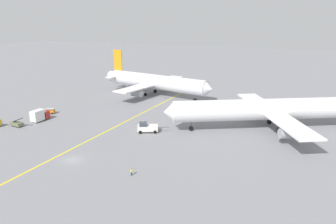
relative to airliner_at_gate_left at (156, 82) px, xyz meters
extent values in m
plane|color=gray|center=(9.10, -62.91, -5.44)|extent=(600.00, 600.00, 0.00)
cube|color=yellow|center=(5.17, -52.91, -5.44)|extent=(6.90, 119.86, 0.01)
cylinder|color=silver|center=(0.40, -0.08, 0.08)|extent=(44.98, 14.20, 5.86)
cone|color=silver|center=(23.51, -4.53, 0.08)|extent=(3.77, 5.83, 5.40)
cone|color=silver|center=(-22.52, 4.34, 0.08)|extent=(4.42, 5.29, 4.69)
cube|color=silver|center=(-1.80, 0.35, -0.80)|extent=(13.78, 40.17, 0.44)
cube|color=silver|center=(-20.07, 3.86, 0.67)|extent=(5.60, 13.37, 0.28)
cube|color=orange|center=(-19.77, 3.81, 7.42)|extent=(4.39, 1.19, 8.80)
cylinder|color=#999EA3|center=(-2.91, -10.75, -2.60)|extent=(4.62, 3.35, 2.60)
cylinder|color=#999EA3|center=(1.29, 11.07, -2.60)|extent=(4.62, 3.35, 2.60)
cylinder|color=slate|center=(-2.14, 3.87, -3.68)|extent=(0.28, 0.28, 2.24)
cylinder|color=black|center=(-2.14, 3.87, -4.79)|extent=(1.38, 0.79, 1.30)
cylinder|color=slate|center=(-3.42, -2.80, -3.68)|extent=(0.28, 0.28, 2.24)
cylinder|color=black|center=(-3.42, -2.80, -4.79)|extent=(1.38, 0.79, 1.30)
cylinder|color=slate|center=(17.95, -3.45, -3.68)|extent=(0.28, 0.28, 2.24)
cylinder|color=black|center=(17.95, -3.45, -4.79)|extent=(1.38, 0.79, 1.30)
cylinder|color=white|center=(45.11, -24.78, 0.21)|extent=(47.74, 29.74, 5.95)
cone|color=white|center=(21.61, -37.61, 0.21)|extent=(5.08, 6.15, 5.47)
cube|color=white|center=(47.35, -23.55, -0.69)|extent=(26.60, 41.49, 0.44)
cylinder|color=#999EA3|center=(40.60, -13.28, -2.49)|extent=(4.93, 4.29, 2.60)
cylinder|color=#999EA3|center=(52.35, -34.79, -2.49)|extent=(4.93, 4.29, 2.60)
cylinder|color=slate|center=(49.86, -26.06, -3.63)|extent=(0.28, 0.28, 2.32)
cylinder|color=black|center=(49.86, -26.06, -4.79)|extent=(1.40, 1.11, 1.30)
cylinder|color=slate|center=(46.60, -20.09, -3.63)|extent=(0.28, 0.28, 2.32)
cylinder|color=black|center=(46.60, -20.09, -4.79)|extent=(1.40, 1.11, 1.30)
cylinder|color=slate|center=(27.15, -34.59, -3.63)|extent=(0.28, 0.28, 2.32)
cylinder|color=black|center=(27.15, -34.59, -4.79)|extent=(1.40, 1.11, 1.30)
cube|color=white|center=(16.42, -40.21, -4.30)|extent=(6.27, 5.02, 1.40)
cube|color=#333D47|center=(15.32, -40.75, -3.15)|extent=(2.81, 2.94, 0.90)
cylinder|color=#4C4C51|center=(20.36, -38.29, -4.16)|extent=(2.96, 1.58, 0.20)
sphere|color=orange|center=(15.32, -40.75, -2.52)|extent=(0.24, 0.24, 0.24)
cylinder|color=black|center=(15.24, -42.37, -4.99)|extent=(0.94, 0.66, 0.90)
cylinder|color=black|center=(13.99, -39.80, -4.99)|extent=(0.94, 0.66, 0.90)
cylinder|color=black|center=(18.85, -40.62, -4.99)|extent=(0.94, 0.66, 0.90)
cylinder|color=black|center=(17.60, -38.04, -4.99)|extent=(0.94, 0.66, 0.90)
cube|color=red|center=(-18.43, -42.34, -4.04)|extent=(2.42, 2.22, 2.20)
cube|color=silver|center=(-18.46, -44.98, -3.54)|extent=(2.44, 4.22, 3.20)
cylinder|color=black|center=(-19.14, -43.51, -5.14)|extent=(0.21, 0.60, 0.60)
cylinder|color=black|center=(-17.74, -43.52, -5.14)|extent=(0.21, 0.60, 0.60)
cylinder|color=black|center=(-19.16, -45.01, -5.14)|extent=(0.21, 0.60, 0.60)
cylinder|color=black|center=(-17.76, -45.02, -5.14)|extent=(0.21, 0.60, 0.60)
cube|color=#666B4C|center=(-20.78, -50.95, -4.69)|extent=(4.19, 2.28, 0.90)
cube|color=black|center=(-19.98, -51.05, -3.34)|extent=(4.29, 1.22, 1.83)
cylinder|color=black|center=(-19.95, -50.35, -5.14)|extent=(0.62, 0.27, 0.60)
cylinder|color=black|center=(-20.12, -51.74, -5.14)|extent=(0.62, 0.27, 0.60)
cylinder|color=black|center=(-21.44, -50.16, -5.14)|extent=(0.62, 0.27, 0.60)
cylinder|color=black|center=(-21.61, -51.55, -5.14)|extent=(0.62, 0.27, 0.60)
cube|color=orange|center=(-20.96, -37.11, -4.64)|extent=(2.96, 2.31, 1.00)
cube|color=#B2B2B7|center=(-20.96, -37.11, -3.79)|extent=(3.11, 2.43, 0.12)
cylinder|color=black|center=(-21.42, -38.03, -5.14)|extent=(0.63, 0.40, 0.60)
cylinder|color=black|center=(-21.91, -36.72, -5.14)|extent=(0.63, 0.40, 0.60)
cylinder|color=black|center=(-20.02, -37.51, -5.14)|extent=(0.63, 0.40, 0.60)
cylinder|color=black|center=(-20.50, -36.20, -5.14)|extent=(0.63, 0.40, 0.60)
cylinder|color=#2D3351|center=(24.74, -64.04, -5.05)|extent=(0.28, 0.28, 0.79)
cylinder|color=#D1E02D|center=(24.74, -64.04, -4.37)|extent=(0.36, 0.36, 0.56)
sphere|color=brown|center=(24.74, -64.04, -3.98)|extent=(0.22, 0.22, 0.22)
cylinder|color=#F24C19|center=(24.44, -64.07, -4.26)|extent=(0.05, 0.05, 0.40)
camera|label=1|loc=(53.69, -113.38, 24.72)|focal=33.66mm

